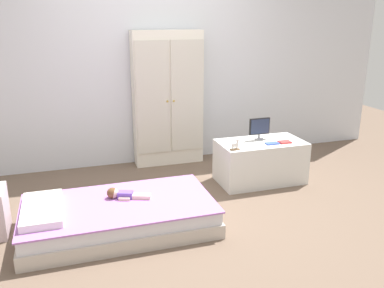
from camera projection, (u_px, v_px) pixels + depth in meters
The scene contains 11 objects.
ground_plane at pixel (190, 212), 3.96m from camera, with size 10.00×10.00×0.02m, color brown.
back_wall at pixel (151, 55), 4.98m from camera, with size 6.40×0.05×2.70m, color silver.
bed at pixel (119, 216), 3.59m from camera, with size 1.65×0.90×0.25m.
pillow at pixel (42, 209), 3.37m from camera, with size 0.32×0.64×0.06m, color white.
doll at pixel (120, 194), 3.64m from camera, with size 0.38×0.20×0.10m.
wardrobe at pixel (168, 99), 5.04m from camera, with size 0.86×0.26×1.65m.
tv_stand at pixel (260, 161), 4.61m from camera, with size 0.95×0.52×0.47m, color silver.
tv_monitor at pixel (260, 127), 4.59m from camera, with size 0.24×0.10×0.25m.
rocking_horse_toy at pixel (236, 145), 4.25m from camera, with size 0.10×0.04×0.12m.
book_blue at pixel (272, 143), 4.45m from camera, with size 0.14×0.08×0.01m, color blue.
book_red at pixel (285, 142), 4.50m from camera, with size 0.13×0.10×0.02m, color #CC3838.
Camera 1 is at (-1.07, -3.42, 1.80)m, focal length 38.26 mm.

